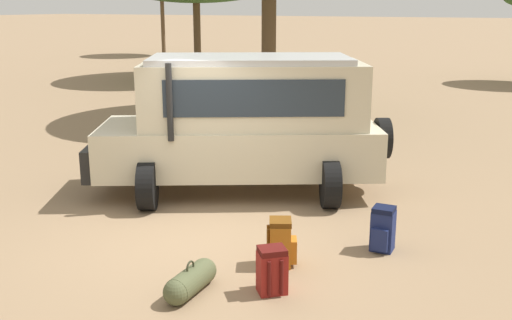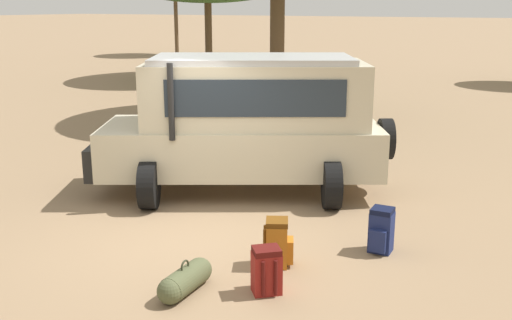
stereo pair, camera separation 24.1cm
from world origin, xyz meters
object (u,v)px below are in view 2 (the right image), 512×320
(safari_vehicle, at_px, (247,121))
(backpack_cluster_center, at_px, (278,243))
(backpack_near_rear_wheel, at_px, (266,271))
(duffel_bag_low_black_case, at_px, (185,280))
(backpack_beside_front_wheel, at_px, (381,231))

(safari_vehicle, bearing_deg, backpack_cluster_center, -53.46)
(backpack_cluster_center, relative_size, backpack_near_rear_wheel, 1.11)
(backpack_near_rear_wheel, bearing_deg, backpack_cluster_center, 106.81)
(duffel_bag_low_black_case, bearing_deg, safari_vehicle, 109.22)
(safari_vehicle, distance_m, backpack_beside_front_wheel, 3.51)
(backpack_near_rear_wheel, height_order, duffel_bag_low_black_case, backpack_near_rear_wheel)
(backpack_near_rear_wheel, relative_size, duffel_bag_low_black_case, 0.60)
(safari_vehicle, relative_size, backpack_near_rear_wheel, 9.38)
(backpack_cluster_center, distance_m, backpack_near_rear_wheel, 0.78)
(safari_vehicle, bearing_deg, backpack_beside_front_wheel, -27.36)
(backpack_near_rear_wheel, bearing_deg, safari_vehicle, 122.79)
(safari_vehicle, distance_m, backpack_near_rear_wheel, 4.13)
(backpack_cluster_center, bearing_deg, safari_vehicle, 126.54)
(safari_vehicle, xyz_separation_m, backpack_beside_front_wheel, (2.99, -1.55, -0.99))
(backpack_beside_front_wheel, relative_size, backpack_near_rear_wheel, 1.11)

